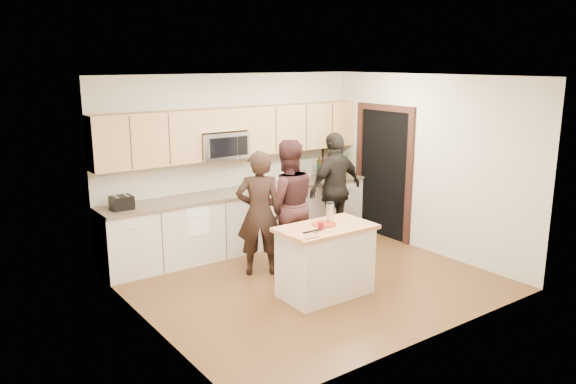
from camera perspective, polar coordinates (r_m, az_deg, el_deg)
floor at (r=7.65m, az=2.30°, el=-8.99°), size 4.50×4.50×0.00m
room_shell at (r=7.18m, az=2.43°, el=3.90°), size 4.52×4.02×2.71m
back_cabinetry at (r=8.81m, az=-4.47°, el=-2.76°), size 4.50×0.66×0.94m
upper_cabinetry at (r=8.68m, az=-4.95°, el=6.23°), size 4.50×0.33×0.75m
microwave at (r=8.51m, az=-6.78°, el=4.73°), size 0.76×0.41×0.40m
doorway at (r=9.41m, az=9.70°, el=2.41°), size 0.06×1.25×2.20m
framed_picture at (r=9.99m, az=4.15°, el=3.90°), size 0.30×0.03×0.38m
dish_towel at (r=8.13m, az=-9.54°, el=-1.87°), size 0.34×0.60×0.48m
island at (r=7.08m, az=3.81°, el=-6.95°), size 1.21×0.71×0.90m
red_plate at (r=6.99m, az=3.64°, el=-3.28°), size 0.30×0.30×0.02m
box_grater at (r=7.06m, az=4.28°, el=-2.00°), size 0.09×0.06×0.25m
drink_glass at (r=6.78m, az=3.33°, el=-3.47°), size 0.07×0.07×0.09m
cutting_board at (r=6.51m, az=1.71°, el=-4.53°), size 0.27×0.20×0.02m
tongs at (r=6.65m, az=2.42°, el=-4.00°), size 0.25×0.03×0.02m
knife at (r=6.51m, az=2.37°, el=-4.43°), size 0.19×0.02×0.01m
toaster at (r=7.86m, az=-16.54°, el=-1.04°), size 0.28×0.24×0.18m
bottle_cluster at (r=9.70m, az=4.32°, el=2.63°), size 0.70×0.38×0.39m
orchid at (r=9.91m, az=5.79°, el=3.02°), size 0.26×0.22×0.42m
woman_left at (r=7.64m, az=-2.95°, el=-2.18°), size 0.75×0.67×1.73m
woman_center at (r=7.92m, az=-0.10°, el=-1.23°), size 1.08×0.97×1.83m
woman_right at (r=8.93m, az=4.84°, el=0.31°), size 1.09×0.53×1.81m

